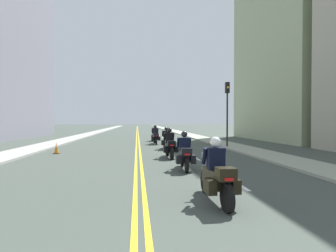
{
  "coord_description": "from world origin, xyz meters",
  "views": [
    {
      "loc": [
        -0.07,
        -0.45,
        1.97
      ],
      "look_at": [
        1.7,
        14.91,
        1.71
      ],
      "focal_mm": 28.82,
      "sensor_mm": 36.0,
      "label": 1
    }
  ],
  "objects_px": {
    "motorcycle_2": "(170,146)",
    "traffic_cone_2": "(56,148)",
    "motorcycle_1": "(185,154)",
    "motorcycle_4": "(155,136)",
    "motorcycle_3": "(166,140)",
    "motorcycle_5": "(155,135)",
    "traffic_light_near": "(227,103)",
    "motorcycle_0": "(217,176)"
  },
  "relations": [
    {
      "from": "motorcycle_1",
      "to": "motorcycle_3",
      "type": "xyz_separation_m",
      "value": [
        0.14,
        8.16,
        -0.01
      ]
    },
    {
      "from": "motorcycle_1",
      "to": "motorcycle_2",
      "type": "bearing_deg",
      "value": 95.3
    },
    {
      "from": "motorcycle_1",
      "to": "motorcycle_4",
      "type": "relative_size",
      "value": 0.93
    },
    {
      "from": "motorcycle_5",
      "to": "traffic_cone_2",
      "type": "relative_size",
      "value": 3.18
    },
    {
      "from": "motorcycle_4",
      "to": "traffic_cone_2",
      "type": "bearing_deg",
      "value": -138.7
    },
    {
      "from": "traffic_cone_2",
      "to": "motorcycle_5",
      "type": "bearing_deg",
      "value": 55.86
    },
    {
      "from": "motorcycle_0",
      "to": "motorcycle_5",
      "type": "bearing_deg",
      "value": 88.49
    },
    {
      "from": "motorcycle_5",
      "to": "traffic_cone_2",
      "type": "bearing_deg",
      "value": -126.82
    },
    {
      "from": "motorcycle_4",
      "to": "motorcycle_5",
      "type": "bearing_deg",
      "value": 85.17
    },
    {
      "from": "motorcycle_2",
      "to": "motorcycle_5",
      "type": "bearing_deg",
      "value": 87.75
    },
    {
      "from": "motorcycle_2",
      "to": "traffic_cone_2",
      "type": "height_order",
      "value": "motorcycle_2"
    },
    {
      "from": "traffic_cone_2",
      "to": "traffic_light_near",
      "type": "height_order",
      "value": "traffic_light_near"
    },
    {
      "from": "motorcycle_3",
      "to": "motorcycle_1",
      "type": "bearing_deg",
      "value": -89.96
    },
    {
      "from": "motorcycle_3",
      "to": "traffic_light_near",
      "type": "height_order",
      "value": "traffic_light_near"
    },
    {
      "from": "motorcycle_4",
      "to": "traffic_light_near",
      "type": "xyz_separation_m",
      "value": [
        5.07,
        -3.9,
        2.68
      ]
    },
    {
      "from": "motorcycle_1",
      "to": "motorcycle_3",
      "type": "bearing_deg",
      "value": 91.72
    },
    {
      "from": "motorcycle_2",
      "to": "motorcycle_4",
      "type": "height_order",
      "value": "motorcycle_4"
    },
    {
      "from": "motorcycle_2",
      "to": "traffic_cone_2",
      "type": "relative_size",
      "value": 3.12
    },
    {
      "from": "motorcycle_0",
      "to": "motorcycle_3",
      "type": "height_order",
      "value": "motorcycle_0"
    },
    {
      "from": "motorcycle_5",
      "to": "traffic_cone_2",
      "type": "xyz_separation_m",
      "value": [
        -6.67,
        -9.83,
        -0.3
      ]
    },
    {
      "from": "motorcycle_0",
      "to": "motorcycle_2",
      "type": "distance_m",
      "value": 8.12
    },
    {
      "from": "motorcycle_4",
      "to": "traffic_light_near",
      "type": "bearing_deg",
      "value": -39.56
    },
    {
      "from": "motorcycle_3",
      "to": "motorcycle_4",
      "type": "bearing_deg",
      "value": 97.5
    },
    {
      "from": "motorcycle_5",
      "to": "traffic_light_near",
      "type": "relative_size",
      "value": 0.46
    },
    {
      "from": "motorcycle_2",
      "to": "motorcycle_4",
      "type": "distance_m",
      "value": 8.8
    },
    {
      "from": "motorcycle_0",
      "to": "motorcycle_2",
      "type": "xyz_separation_m",
      "value": [
        -0.16,
        8.11,
        -0.0
      ]
    },
    {
      "from": "motorcycle_1",
      "to": "traffic_light_near",
      "type": "height_order",
      "value": "traffic_light_near"
    },
    {
      "from": "motorcycle_1",
      "to": "motorcycle_4",
      "type": "distance_m",
      "value": 12.46
    },
    {
      "from": "motorcycle_0",
      "to": "motorcycle_1",
      "type": "height_order",
      "value": "motorcycle_0"
    },
    {
      "from": "motorcycle_2",
      "to": "traffic_cone_2",
      "type": "distance_m",
      "value": 7.19
    },
    {
      "from": "traffic_light_near",
      "to": "motorcycle_1",
      "type": "bearing_deg",
      "value": -118.91
    },
    {
      "from": "motorcycle_2",
      "to": "traffic_light_near",
      "type": "xyz_separation_m",
      "value": [
        4.89,
        4.89,
        2.7
      ]
    },
    {
      "from": "motorcycle_2",
      "to": "motorcycle_5",
      "type": "distance_m",
      "value": 12.53
    },
    {
      "from": "motorcycle_3",
      "to": "motorcycle_0",
      "type": "bearing_deg",
      "value": -89.64
    },
    {
      "from": "motorcycle_4",
      "to": "traffic_light_near",
      "type": "height_order",
      "value": "traffic_light_near"
    },
    {
      "from": "motorcycle_1",
      "to": "motorcycle_3",
      "type": "relative_size",
      "value": 0.94
    },
    {
      "from": "motorcycle_1",
      "to": "motorcycle_5",
      "type": "height_order",
      "value": "motorcycle_5"
    },
    {
      "from": "motorcycle_3",
      "to": "motorcycle_5",
      "type": "distance_m",
      "value": 8.04
    },
    {
      "from": "motorcycle_4",
      "to": "traffic_cone_2",
      "type": "distance_m",
      "value": 8.9
    },
    {
      "from": "motorcycle_3",
      "to": "motorcycle_4",
      "type": "height_order",
      "value": "motorcycle_4"
    },
    {
      "from": "motorcycle_2",
      "to": "motorcycle_4",
      "type": "bearing_deg",
      "value": 88.95
    },
    {
      "from": "motorcycle_3",
      "to": "motorcycle_4",
      "type": "distance_m",
      "value": 4.33
    }
  ]
}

